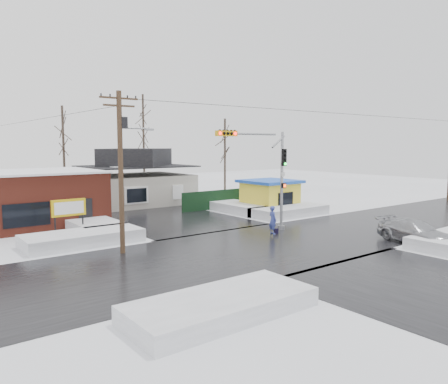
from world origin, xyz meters
TOP-DOWN VIEW (x-y plane):
  - ground at (0.00, 0.00)m, footprint 120.00×120.00m
  - road_ns at (0.00, 0.00)m, footprint 10.00×120.00m
  - road_ew at (0.00, 0.00)m, footprint 120.00×10.00m
  - snowbank_nw at (-9.00, 7.00)m, footprint 7.00×3.00m
  - snowbank_ne at (9.00, 7.00)m, footprint 7.00×3.00m
  - snowbank_sw at (-9.00, -7.00)m, footprint 7.00×3.00m
  - snowbank_nside_w at (-7.00, 12.00)m, footprint 3.00×8.00m
  - snowbank_nside_e at (7.00, 12.00)m, footprint 3.00×8.00m
  - traffic_signal at (2.43, 2.97)m, footprint 6.05×0.68m
  - utility_pole at (-7.93, 3.50)m, footprint 3.15×0.44m
  - brick_building at (-11.00, 15.99)m, footprint 12.20×8.20m
  - marquee_sign at (-9.00, 9.49)m, footprint 2.20×0.21m
  - house at (2.00, 22.00)m, footprint 10.40×8.40m
  - kiosk at (9.50, 9.99)m, footprint 4.60×4.60m
  - fence at (6.50, 14.00)m, footprint 8.00×0.12m
  - tree_far_left at (-4.00, 26.00)m, footprint 3.00×3.00m
  - tree_far_mid at (6.00, 28.00)m, footprint 3.00×3.00m
  - tree_far_right at (12.00, 20.00)m, footprint 3.00×3.00m
  - pedestrian at (2.39, 2.21)m, footprint 0.59×0.78m
  - car at (7.45, -5.17)m, footprint 2.75×5.15m
  - shopping_bag at (2.65, 2.12)m, footprint 0.30×0.17m

SIDE VIEW (x-z plane):
  - ground at x=0.00m, z-range 0.00..0.00m
  - road_ns at x=0.00m, z-range 0.00..0.02m
  - road_ew at x=0.00m, z-range 0.00..0.02m
  - shopping_bag at x=2.65m, z-range 0.00..0.35m
  - snowbank_sw at x=-9.00m, z-range 0.00..0.70m
  - snowbank_nw at x=-9.00m, z-range 0.00..0.80m
  - snowbank_ne at x=9.00m, z-range 0.00..0.80m
  - snowbank_nside_w at x=-7.00m, z-range 0.00..0.80m
  - snowbank_nside_e at x=7.00m, z-range 0.00..0.80m
  - car at x=7.45m, z-range 0.00..1.42m
  - fence at x=6.50m, z-range 0.00..1.80m
  - pedestrian at x=2.39m, z-range 0.00..1.93m
  - kiosk at x=9.50m, z-range 0.03..2.90m
  - marquee_sign at x=-9.00m, z-range 0.65..3.20m
  - brick_building at x=-11.00m, z-range 0.01..4.14m
  - house at x=2.00m, z-range -0.26..5.50m
  - traffic_signal at x=2.43m, z-range 1.04..8.04m
  - utility_pole at x=-7.93m, z-range 0.61..9.61m
  - tree_far_right at x=12.00m, z-range 2.66..11.66m
  - tree_far_left at x=-4.00m, z-range 2.95..12.95m
  - tree_far_mid at x=6.00m, z-range 3.54..15.54m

